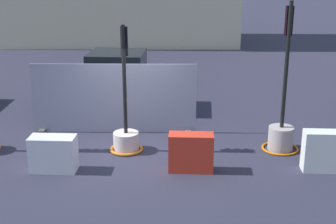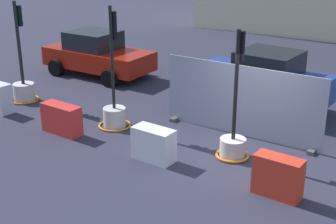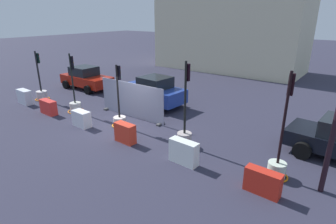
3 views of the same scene
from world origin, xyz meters
name	(u,v)px [view 1 (image 1 of 3)]	position (x,y,z in m)	size (l,w,h in m)	color
ground_plane	(129,149)	(0.00, 0.00, 0.00)	(120.00, 120.00, 0.00)	#2F2E40
traffic_light_2	(126,132)	(-0.06, -0.07, 0.48)	(0.81, 0.81, 3.05)	silver
traffic_light_3	(282,127)	(3.71, 0.04, 0.59)	(0.89, 0.89, 3.58)	#B5A6A4
construction_barrier_2	(53,154)	(-1.54, -1.23, 0.39)	(1.02, 0.52, 0.79)	silver
construction_barrier_3	(191,152)	(1.48, -1.21, 0.43)	(0.99, 0.45, 0.85)	red
construction_barrier_4	(329,151)	(4.49, -1.17, 0.46)	(1.14, 0.44, 0.91)	white
car_blue_estate	(111,81)	(-0.86, 3.45, 0.87)	(4.19, 2.38, 1.78)	#233C95
site_fence_panel	(114,100)	(-0.49, 1.22, 0.90)	(4.36, 0.50, 1.88)	#9194AB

